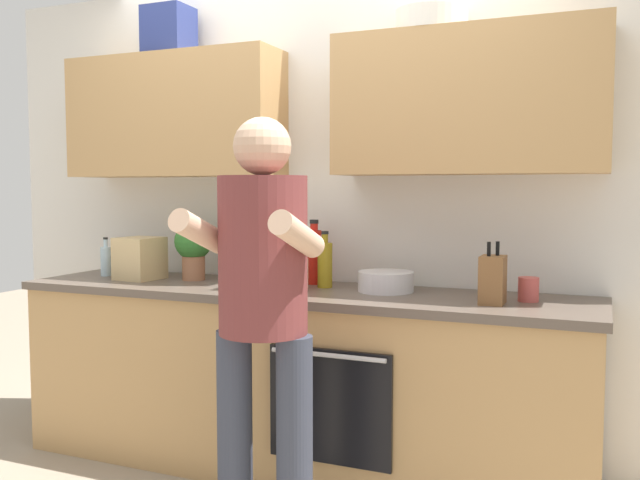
% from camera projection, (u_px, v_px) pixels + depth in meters
% --- Properties ---
extents(ground_plane, '(12.00, 12.00, 0.00)m').
position_uv_depth(ground_plane, '(294.00, 469.00, 3.37)').
color(ground_plane, gray).
extents(back_wall_unit, '(4.00, 0.38, 2.50)m').
position_uv_depth(back_wall_unit, '(315.00, 165.00, 3.50)').
color(back_wall_unit, silver).
rests_on(back_wall_unit, ground).
extents(counter, '(2.84, 0.67, 0.90)m').
position_uv_depth(counter, '(294.00, 380.00, 3.33)').
color(counter, tan).
rests_on(counter, ground).
extents(person_standing, '(0.49, 0.45, 1.65)m').
position_uv_depth(person_standing, '(263.00, 296.00, 2.59)').
color(person_standing, '#383D4C').
rests_on(person_standing, ground).
extents(bottle_oil, '(0.07, 0.07, 0.28)m').
position_uv_depth(bottle_oil, '(325.00, 264.00, 3.34)').
color(bottle_oil, olive).
rests_on(bottle_oil, counter).
extents(bottle_soy, '(0.06, 0.06, 0.23)m').
position_uv_depth(bottle_soy, '(265.00, 265.00, 3.49)').
color(bottle_soy, black).
rests_on(bottle_soy, counter).
extents(bottle_water, '(0.06, 0.06, 0.22)m').
position_uv_depth(bottle_water, '(106.00, 261.00, 3.78)').
color(bottle_water, silver).
rests_on(bottle_water, counter).
extents(bottle_vinegar, '(0.07, 0.07, 0.32)m').
position_uv_depth(bottle_vinegar, '(256.00, 255.00, 3.61)').
color(bottle_vinegar, brown).
rests_on(bottle_vinegar, counter).
extents(bottle_hotsauce, '(0.08, 0.08, 0.33)m').
position_uv_depth(bottle_hotsauce, '(314.00, 255.00, 3.46)').
color(bottle_hotsauce, red).
rests_on(bottle_hotsauce, counter).
extents(cup_ceramic, '(0.09, 0.09, 0.10)m').
position_uv_depth(cup_ceramic, '(528.00, 289.00, 2.93)').
color(cup_ceramic, '#BF4C47').
rests_on(cup_ceramic, counter).
extents(cup_coffee, '(0.08, 0.08, 0.09)m').
position_uv_depth(cup_coffee, '(237.00, 280.00, 3.26)').
color(cup_coffee, white).
rests_on(cup_coffee, counter).
extents(mixing_bowl, '(0.26, 0.26, 0.09)m').
position_uv_depth(mixing_bowl, '(386.00, 282.00, 3.21)').
color(mixing_bowl, silver).
rests_on(mixing_bowl, counter).
extents(knife_block, '(0.10, 0.14, 0.26)m').
position_uv_depth(knife_block, '(493.00, 280.00, 2.86)').
color(knife_block, brown).
rests_on(knife_block, counter).
extents(potted_herb, '(0.20, 0.20, 0.31)m').
position_uv_depth(potted_herb, '(193.00, 246.00, 3.61)').
color(potted_herb, '#9E6647').
rests_on(potted_herb, counter).
extents(grocery_bag_bread, '(0.23, 0.23, 0.23)m').
position_uv_depth(grocery_bag_bread, '(139.00, 258.00, 3.64)').
color(grocery_bag_bread, tan).
rests_on(grocery_bag_bread, counter).
extents(grocery_bag_rice, '(0.20, 0.16, 0.15)m').
position_uv_depth(grocery_bag_rice, '(283.00, 274.00, 3.29)').
color(grocery_bag_rice, beige).
rests_on(grocery_bag_rice, counter).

